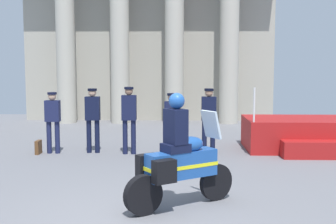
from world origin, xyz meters
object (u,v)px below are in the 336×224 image
Objects in this scene: officer_in_row_3 at (172,118)px; motorcycle_with_rider at (178,160)px; reviewing_stand at (306,135)px; officer_in_row_0 at (53,117)px; briefcase_on_ground at (38,147)px; officer_in_row_2 at (129,115)px; officer_in_row_1 at (93,115)px; officer_in_row_4 at (209,115)px.

motorcycle_with_rider is (0.19, -4.49, -0.15)m from officer_in_row_3.
officer_in_row_3 is at bearing -169.54° from reviewing_stand.
motorcycle_with_rider is at bearing 126.38° from officer_in_row_0.
motorcycle_with_rider reaches higher than briefcase_on_ground.
officer_in_row_3 is at bearing 1.74° from briefcase_on_ground.
officer_in_row_2 is at bearing 72.25° from motorcycle_with_rider.
briefcase_on_ground is at bearing 96.13° from motorcycle_with_rider.
motorcycle_with_rider reaches higher than officer_in_row_1.
officer_in_row_2 is 0.93× the size of motorcycle_with_rider.
officer_in_row_3 is at bearing 58.33° from motorcycle_with_rider.
officer_in_row_2 is 1.10× the size of officer_in_row_3.
motorcycle_with_rider is (-0.78, -4.55, -0.23)m from officer_in_row_4.
reviewing_stand is at bearing 6.26° from briefcase_on_ground.
officer_in_row_0 is 4.12m from officer_in_row_4.
officer_in_row_1 is at bearing -1.13° from officer_in_row_4.
officer_in_row_3 is 3.60m from briefcase_on_ground.
officer_in_row_1 is at bearing 8.72° from briefcase_on_ground.
officer_in_row_2 is at bearing 2.51° from officer_in_row_4.
officer_in_row_4 is at bearing -167.15° from reviewing_stand.
officer_in_row_3 is 0.84× the size of motorcycle_with_rider.
officer_in_row_0 is at bearing 92.51° from motorcycle_with_rider.
officer_in_row_4 is (4.12, 0.06, 0.06)m from officer_in_row_0.
officer_in_row_4 is at bearing -176.64° from officer_in_row_3.
officer_in_row_4 is at bearing -179.38° from officer_in_row_0.
briefcase_on_ground is (-4.49, -0.17, -0.84)m from officer_in_row_4.
officer_in_row_1 is 1.00× the size of officer_in_row_4.
briefcase_on_ground is at bearing 1.93° from officer_in_row_4.
reviewing_stand is 3.82m from officer_in_row_3.
reviewing_stand is at bearing -169.75° from officer_in_row_3.
officer_in_row_0 is at bearing 16.22° from briefcase_on_ground.
officer_in_row_1 is at bearing -8.75° from officer_in_row_2.
reviewing_stand is 6.92m from officer_in_row_0.
briefcase_on_ground is (-3.52, -0.11, -0.77)m from officer_in_row_3.
briefcase_on_ground is (-2.40, -0.07, -0.87)m from officer_in_row_2.
officer_in_row_2 reaches higher than officer_in_row_3.
officer_in_row_4 is (3.08, -0.05, 0.00)m from officer_in_row_1.
officer_in_row_1 reaches higher than briefcase_on_ground.
officer_in_row_4 is (-2.74, -0.63, 0.60)m from reviewing_stand.
officer_in_row_0 is (-6.87, -0.69, 0.54)m from reviewing_stand.
reviewing_stand reaches higher than officer_in_row_3.
officer_in_row_2 reaches higher than reviewing_stand.
officer_in_row_0 is 0.87m from briefcase_on_ground.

